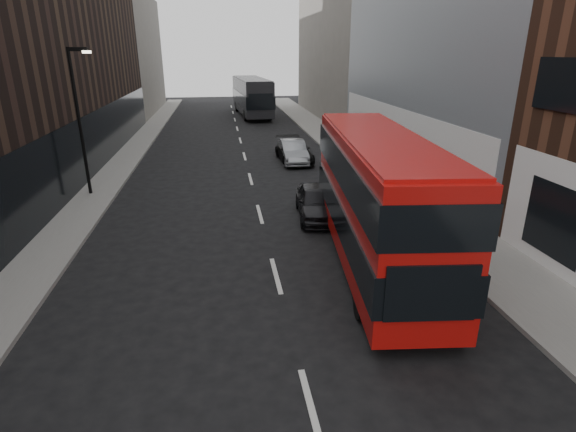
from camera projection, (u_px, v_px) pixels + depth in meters
name	position (u px, v px, depth m)	size (l,w,h in m)	color
sidewalk_right	(352.00, 155.00, 31.63)	(3.00, 80.00, 0.15)	slate
sidewalk_left	(123.00, 163.00, 29.48)	(2.00, 80.00, 0.15)	slate
building_victorian	(341.00, 23.00, 46.47)	(6.50, 24.00, 21.00)	#69635D
building_left_mid	(72.00, 50.00, 31.23)	(5.00, 24.00, 14.00)	black
building_left_far	(130.00, 55.00, 51.81)	(5.00, 20.00, 13.00)	#69635D
street_lamp	(80.00, 113.00, 21.53)	(1.06, 0.22, 7.00)	black
red_bus	(377.00, 194.00, 14.98)	(3.75, 11.26, 4.47)	#B70E0B
grey_bus	(252.00, 96.00, 50.49)	(3.88, 12.91, 4.11)	black
car_a	(317.00, 202.00, 19.83)	(1.69, 4.21, 1.43)	black
car_b	(293.00, 152.00, 29.62)	(1.53, 4.39, 1.45)	gray
car_c	(294.00, 151.00, 29.89)	(1.98, 4.88, 1.41)	black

